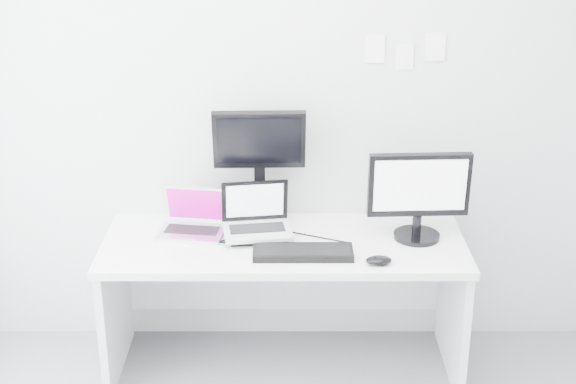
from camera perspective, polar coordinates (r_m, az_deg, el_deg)
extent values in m
plane|color=#B6B8BB|center=(4.23, -0.27, 6.26)|extent=(3.60, 0.00, 3.60)
cube|color=white|center=(4.29, -0.27, -7.81)|extent=(1.80, 0.70, 0.73)
cube|color=silver|center=(4.17, -6.72, -1.40)|extent=(0.36, 0.29, 0.25)
cube|color=black|center=(4.31, -5.38, -1.03)|extent=(0.09, 0.09, 0.17)
cube|color=silver|center=(4.10, -2.13, -1.41)|extent=(0.37, 0.31, 0.28)
cube|color=black|center=(4.22, -1.97, 1.87)|extent=(0.47, 0.18, 0.63)
cube|color=black|center=(4.11, 9.00, -0.22)|extent=(0.51, 0.26, 0.46)
cube|color=black|center=(3.97, 1.05, -4.18)|extent=(0.48, 0.17, 0.03)
ellipsoid|color=black|center=(3.90, 6.26, -4.69)|extent=(0.13, 0.09, 0.04)
cube|color=white|center=(4.19, 5.98, 9.77)|extent=(0.10, 0.00, 0.14)
cube|color=white|center=(4.21, 8.02, 9.20)|extent=(0.09, 0.00, 0.13)
cube|color=white|center=(4.23, 10.10, 9.81)|extent=(0.10, 0.00, 0.14)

